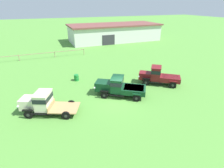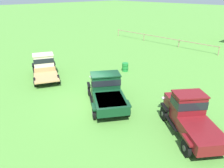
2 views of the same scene
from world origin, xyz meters
name	(u,v)px [view 1 (image 1 of 2)]	position (x,y,z in m)	size (l,w,h in m)	color
ground_plane	(116,100)	(0.00, 0.00, 0.00)	(240.00, 240.00, 0.00)	#518E38
farm_shed	(114,32)	(12.47, 30.19, 2.20)	(24.05, 10.26, 4.36)	silver
paddock_fence	(37,54)	(-7.38, 19.15, 0.87)	(17.43, 0.35, 1.13)	#997F60
vintage_truck_foreground_near	(42,102)	(-7.21, 0.41, 1.11)	(5.52, 3.81, 2.11)	black
vintage_truck_second_in_line	(119,86)	(0.71, 0.93, 1.06)	(5.64, 4.59, 2.12)	black
vintage_truck_midrow_center	(158,76)	(6.51, 1.84, 1.09)	(5.00, 4.32, 2.26)	black
oil_drum_beside_row	(76,78)	(-2.82, 6.69, 0.42)	(0.63, 0.63, 0.83)	#1E7F33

